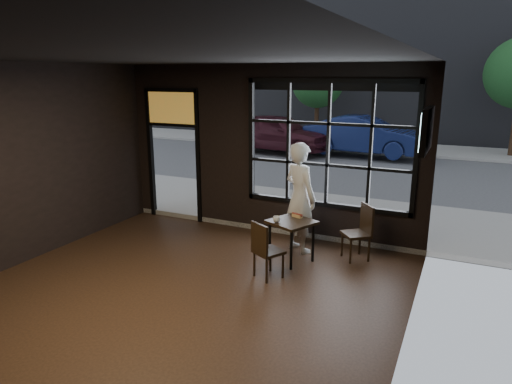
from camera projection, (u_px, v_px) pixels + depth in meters
The scene contains 16 objects.
floor at pixel (157, 313), 5.94m from camera, with size 6.00×7.00×0.02m, color black.
ceiling at pixel (141, 56), 5.13m from camera, with size 6.00×7.00×0.02m, color black.
wall_right at pixel (406, 228), 4.30m from camera, with size 0.04×7.00×3.20m, color black.
window_frame at pixel (328, 145), 8.06m from camera, with size 3.06×0.12×2.28m, color black.
stained_transom at pixel (172, 108), 9.28m from camera, with size 1.20×0.06×0.70m, color orange.
street_asphalt at pixel (406, 127), 26.98m from camera, with size 60.00×41.00×0.04m, color #545456.
cafe_table at pixel (291, 241), 7.50m from camera, with size 0.65×0.65×0.70m, color black.
chair_near at pixel (269, 250), 6.87m from camera, with size 0.38×0.38×0.89m, color black.
chair_window at pixel (356, 232), 7.55m from camera, with size 0.40×0.40×0.93m, color black.
man at pixel (300, 198), 7.81m from camera, with size 0.70×0.46×1.91m, color silver.
hotdog at pixel (297, 216), 7.59m from camera, with size 0.20×0.08×0.06m, color tan, non-canonical shape.
cup at pixel (277, 219), 7.33m from camera, with size 0.12×0.12×0.10m, color silver.
tv at pixel (427, 130), 6.06m from camera, with size 0.11×1.01×0.59m, color black.
navy_car at pixel (364, 135), 16.84m from camera, with size 1.51×4.34×1.43m, color #121C49.
maroon_car at pixel (278, 132), 17.69m from camera, with size 1.70×4.22×1.44m, color #39131B.
tree_left at pixel (318, 82), 19.57m from camera, with size 2.23×2.23×3.81m.
Camera 1 is at (3.44, -4.30, 3.01)m, focal length 32.00 mm.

